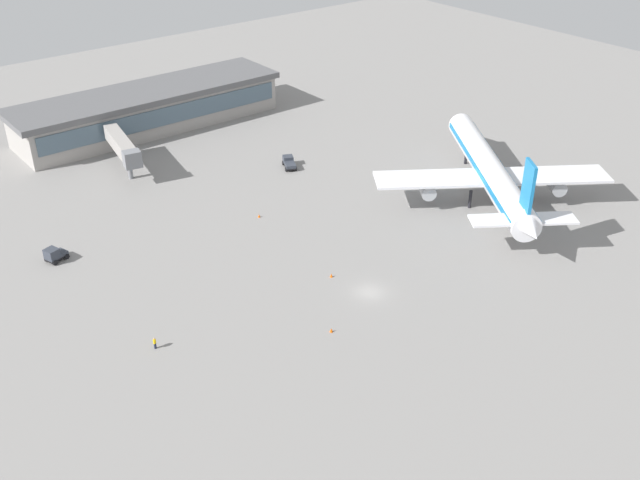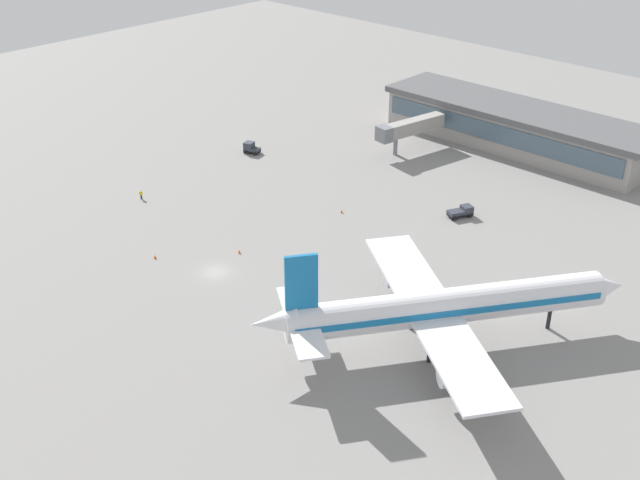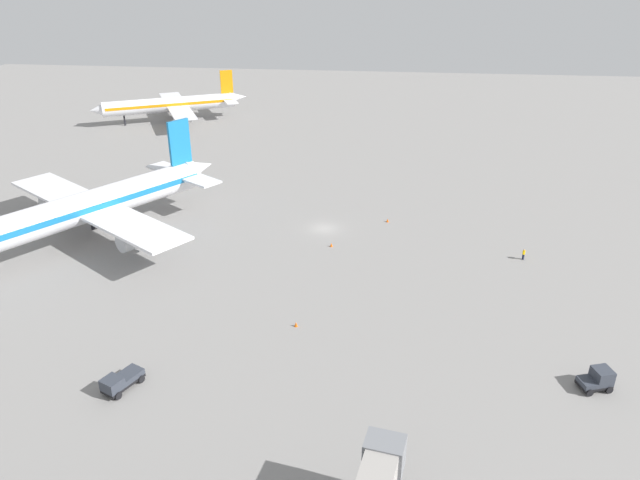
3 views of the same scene
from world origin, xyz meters
TOP-DOWN VIEW (x-y plane):
  - ground at (0.00, 0.00)m, footprint 288.00×288.00m
  - terminal_building at (-5.35, -77.94)m, footprint 58.98×15.54m
  - airplane_at_gate at (-35.90, -8.95)m, footprint 37.42×44.34m
  - pushback_tractor at (-16.60, -42.04)m, footprint 3.64×4.79m
  - baggage_tug at (32.17, -36.46)m, footprint 3.63×3.03m
  - ground_crew_worker at (30.17, -7.59)m, footprint 0.52×0.52m
  - jet_bridge at (9.17, -59.99)m, footprint 5.87×17.00m
  - safety_cone_near_gate at (-0.39, -28.67)m, footprint 0.44×0.44m
  - safety_cone_mid_apron at (1.78, -6.52)m, footprint 0.44×0.44m
  - safety_cone_far_side at (10.24, 3.83)m, footprint 0.44×0.44m

SIDE VIEW (x-z plane):
  - ground at x=0.00m, z-range 0.00..0.00m
  - safety_cone_near_gate at x=-0.39m, z-range 0.00..0.60m
  - safety_cone_mid_apron at x=1.78m, z-range 0.00..0.60m
  - safety_cone_far_side at x=10.24m, z-range 0.00..0.60m
  - ground_crew_worker at x=30.17m, z-range 0.01..1.68m
  - pushback_tractor at x=-16.60m, z-range 0.02..1.92m
  - baggage_tug at x=32.17m, z-range 0.01..2.31m
  - terminal_building at x=-5.35m, z-range 0.08..8.57m
  - jet_bridge at x=9.17m, z-range 1.75..8.49m
  - airplane_at_gate at x=-35.90m, z-range -2.12..13.43m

